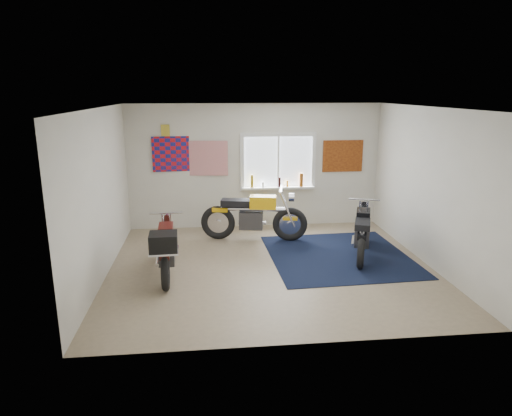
{
  "coord_description": "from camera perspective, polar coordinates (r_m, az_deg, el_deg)",
  "views": [
    {
      "loc": [
        -1.05,
        -7.32,
        2.97
      ],
      "look_at": [
        -0.21,
        0.4,
        0.96
      ],
      "focal_mm": 32.0,
      "sensor_mm": 36.0,
      "label": 1
    }
  ],
  "objects": [
    {
      "name": "navy_rug",
      "position": [
        8.59,
        10.29,
        -5.89
      ],
      "size": [
        2.6,
        2.7,
        0.01
      ],
      "primitive_type": "cube",
      "rotation": [
        0.0,
        0.0,
        0.04
      ],
      "color": "black",
      "rests_on": "ground"
    },
    {
      "name": "maroon_tourer",
      "position": [
        7.51,
        -11.2,
        -5.03
      ],
      "size": [
        0.56,
        1.86,
        0.94
      ],
      "rotation": [
        0.0,
        0.0,
        1.61
      ],
      "color": "black",
      "rests_on": "ground"
    },
    {
      "name": "triumph_poster",
      "position": [
        10.35,
        10.78,
        6.4
      ],
      "size": [
        0.9,
        0.03,
        0.7
      ],
      "primitive_type": "cube",
      "color": "#A54C14",
      "rests_on": "room_shell"
    },
    {
      "name": "black_chrome_bike",
      "position": [
        8.59,
        13.12,
        -3.09
      ],
      "size": [
        0.83,
        1.82,
        0.97
      ],
      "rotation": [
        0.0,
        0.0,
        1.22
      ],
      "color": "black",
      "rests_on": "navy_rug"
    },
    {
      "name": "oil_bottles",
      "position": [
        10.05,
        3.21,
        3.37
      ],
      "size": [
        1.17,
        0.09,
        0.3
      ],
      "color": "olive",
      "rests_on": "window_assembly"
    },
    {
      "name": "window_assembly",
      "position": [
        10.04,
        2.77,
        5.35
      ],
      "size": [
        1.66,
        0.17,
        1.26
      ],
      "color": "white",
      "rests_on": "room_shell"
    },
    {
      "name": "flag_display",
      "position": [
        9.87,
        -11.27,
        9.5
      ],
      "size": [
        1.6,
        0.1,
        1.17
      ],
      "color": "red",
      "rests_on": "room_shell"
    },
    {
      "name": "yellow_triumph",
      "position": [
        9.22,
        -0.34,
        -1.14
      ],
      "size": [
        2.16,
        0.69,
        1.09
      ],
      "rotation": [
        0.0,
        0.0,
        -0.19
      ],
      "color": "black",
      "rests_on": "ground"
    },
    {
      "name": "room_shell",
      "position": [
        7.52,
        1.93,
        4.33
      ],
      "size": [
        5.5,
        5.5,
        5.5
      ],
      "color": "white",
      "rests_on": "ground"
    },
    {
      "name": "ground",
      "position": [
        7.97,
        1.83,
        -7.35
      ],
      "size": [
        5.5,
        5.5,
        0.0
      ],
      "primitive_type": "plane",
      "color": "#9E896B",
      "rests_on": "ground"
    }
  ]
}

